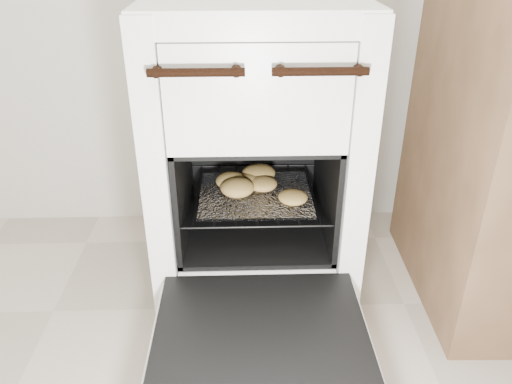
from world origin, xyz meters
TOP-DOWN VIEW (x-y plane):
  - stove at (-0.09, 1.21)m, footprint 0.53×0.59m
  - oven_door at (-0.09, 0.76)m, footprint 0.48×0.37m
  - oven_rack at (-0.09, 1.15)m, footprint 0.39×0.37m
  - foil_sheet at (-0.09, 1.13)m, footprint 0.30×0.26m
  - baked_rolls at (-0.10, 1.17)m, footprint 0.26×0.25m

SIDE VIEW (x-z plane):
  - oven_door at x=-0.09m, z-range 0.16..0.19m
  - oven_rack at x=-0.09m, z-range 0.31..0.31m
  - foil_sheet at x=-0.09m, z-range 0.31..0.32m
  - baked_rolls at x=-0.10m, z-range 0.32..0.36m
  - stove at x=-0.09m, z-range -0.01..0.80m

